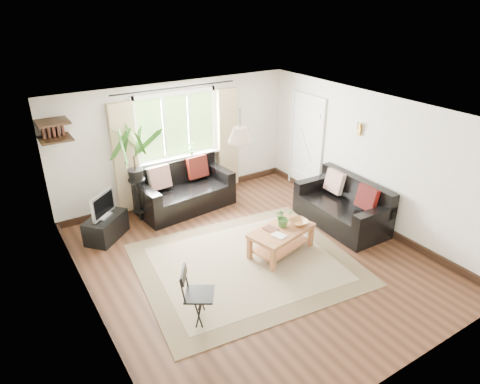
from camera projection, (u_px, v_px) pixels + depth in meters
floor at (253, 259)px, 6.93m from camera, size 5.50×5.50×0.00m
ceiling at (256, 114)px, 5.90m from camera, size 5.50×5.50×0.00m
wall_back at (177, 142)px, 8.51m from camera, size 5.00×0.02×2.40m
wall_front at (407, 291)px, 4.32m from camera, size 5.00×0.02×2.40m
wall_left at (84, 240)px, 5.20m from camera, size 0.02×5.50×2.40m
wall_right at (370, 160)px, 7.62m from camera, size 0.02×5.50×2.40m
rug at (246, 264)px, 6.80m from camera, size 3.57×3.16×0.02m
window at (177, 126)px, 8.33m from camera, size 2.50×0.16×2.16m
door at (306, 145)px, 8.99m from camera, size 0.06×0.96×2.06m
corner_shelf at (54, 130)px, 6.93m from camera, size 0.50×0.50×0.34m
pendant_lamp at (240, 131)px, 6.35m from camera, size 0.36×0.36×0.54m
wall_sconce at (358, 128)px, 7.59m from camera, size 0.12×0.12×0.28m
sofa_back at (185, 188)px, 8.38m from camera, size 1.92×1.10×0.87m
sofa_right at (342, 204)px, 7.79m from camera, size 1.77×0.92×0.82m
coffee_table at (281, 241)px, 7.02m from camera, size 1.19×0.83×0.44m
table_plant at (283, 217)px, 6.95m from camera, size 0.30×0.27×0.32m
bowl at (298, 222)px, 7.05m from camera, size 0.33×0.33×0.08m
book_a at (275, 237)px, 6.68m from camera, size 0.22×0.26×0.02m
book_b at (267, 231)px, 6.85m from camera, size 0.21×0.26×0.02m
tv_stand at (106, 227)px, 7.45m from camera, size 0.88×0.85×0.42m
tv at (103, 205)px, 7.26m from camera, size 0.58×0.55×0.46m
palm_stand at (136, 176)px, 7.72m from camera, size 0.85×0.85×1.82m
folding_chair at (199, 295)px, 5.51m from camera, size 0.56×0.56×0.79m
sill_plant at (191, 148)px, 8.60m from camera, size 0.14×0.10×0.27m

